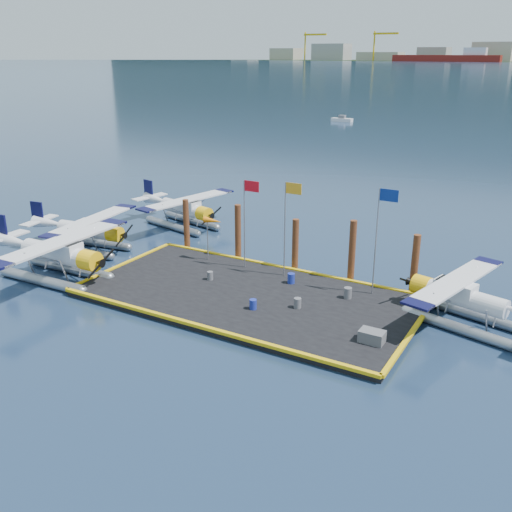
% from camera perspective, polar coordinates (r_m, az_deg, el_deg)
% --- Properties ---
extents(ground, '(4000.00, 4000.00, 0.00)m').
position_cam_1_polar(ground, '(34.69, -0.83, -4.40)').
color(ground, '#162644').
rests_on(ground, ground).
extents(dock, '(20.00, 10.00, 0.40)m').
position_cam_1_polar(dock, '(34.61, -0.83, -4.09)').
color(dock, black).
rests_on(dock, ground).
extents(dock_bumpers, '(20.25, 10.25, 0.18)m').
position_cam_1_polar(dock_bumpers, '(34.49, -0.83, -3.65)').
color(dock_bumpers, gold).
rests_on(dock_bumpers, dock).
extents(seaplane_a, '(9.68, 10.67, 3.80)m').
position_cam_1_polar(seaplane_a, '(39.13, -19.09, -0.06)').
color(seaplane_a, gray).
rests_on(seaplane_a, ground).
extents(seaplane_b, '(8.61, 9.49, 3.36)m').
position_cam_1_polar(seaplane_b, '(44.37, -16.40, 2.27)').
color(seaplane_b, gray).
rests_on(seaplane_b, ground).
extents(seaplane_c, '(8.90, 9.68, 3.43)m').
position_cam_1_polar(seaplane_c, '(48.75, -7.13, 4.52)').
color(seaplane_c, gray).
rests_on(seaplane_c, ground).
extents(seaplane_d, '(8.66, 9.37, 3.33)m').
position_cam_1_polar(seaplane_d, '(33.11, 19.80, -4.13)').
color(seaplane_d, gray).
rests_on(seaplane_d, ground).
extents(drum_0, '(0.39, 0.39, 0.55)m').
position_cam_1_polar(drum_0, '(36.63, -4.62, -1.97)').
color(drum_0, '#545458').
rests_on(drum_0, dock).
extents(drum_1, '(0.42, 0.42, 0.59)m').
position_cam_1_polar(drum_1, '(32.42, -0.30, -4.85)').
color(drum_1, navy).
rests_on(drum_1, dock).
extents(drum_2, '(0.42, 0.42, 0.59)m').
position_cam_1_polar(drum_2, '(32.66, 4.17, -4.71)').
color(drum_2, '#545458').
rests_on(drum_2, dock).
extents(drum_4, '(0.47, 0.47, 0.66)m').
position_cam_1_polar(drum_4, '(34.25, 9.16, -3.66)').
color(drum_4, '#545458').
rests_on(drum_4, dock).
extents(drum_5, '(0.46, 0.46, 0.65)m').
position_cam_1_polar(drum_5, '(36.01, 3.54, -2.24)').
color(drum_5, navy).
rests_on(drum_5, dock).
extents(crate, '(1.25, 0.83, 0.62)m').
position_cam_1_polar(crate, '(29.50, 11.52, -7.89)').
color(crate, '#545458').
rests_on(crate, dock).
extents(flagpole_red, '(1.14, 0.08, 6.00)m').
position_cam_1_polar(flagpole_red, '(37.39, -0.91, 4.57)').
color(flagpole_red, gray).
rests_on(flagpole_red, dock).
extents(flagpole_yellow, '(1.14, 0.08, 6.20)m').
position_cam_1_polar(flagpole_yellow, '(35.97, 3.20, 4.12)').
color(flagpole_yellow, gray).
rests_on(flagpole_yellow, dock).
extents(flagpole_blue, '(1.14, 0.08, 6.50)m').
position_cam_1_polar(flagpole_blue, '(33.77, 12.33, 2.94)').
color(flagpole_blue, gray).
rests_on(flagpole_blue, dock).
extents(windsock, '(1.40, 0.44, 3.12)m').
position_cam_1_polar(windsock, '(39.13, -4.34, 3.43)').
color(windsock, gray).
rests_on(windsock, dock).
extents(piling_0, '(0.44, 0.44, 4.00)m').
position_cam_1_polar(piling_0, '(42.68, -6.97, 3.02)').
color(piling_0, '#472314').
rests_on(piling_0, ground).
extents(piling_1, '(0.44, 0.44, 4.20)m').
position_cam_1_polar(piling_1, '(40.21, -1.81, 2.25)').
color(piling_1, '#472314').
rests_on(piling_1, ground).
extents(piling_2, '(0.44, 0.44, 3.80)m').
position_cam_1_polar(piling_2, '(38.21, 3.95, 0.94)').
color(piling_2, '#472314').
rests_on(piling_2, ground).
extents(piling_3, '(0.44, 0.44, 4.30)m').
position_cam_1_polar(piling_3, '(36.66, 9.57, 0.29)').
color(piling_3, '#472314').
rests_on(piling_3, ground).
extents(piling_4, '(0.44, 0.44, 4.00)m').
position_cam_1_polar(piling_4, '(35.63, 15.57, -1.01)').
color(piling_4, '#472314').
rests_on(piling_4, ground).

